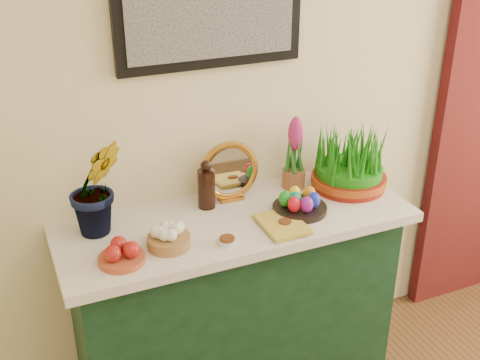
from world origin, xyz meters
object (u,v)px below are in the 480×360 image
(hyacinth_green, at_px, (95,172))
(book, at_px, (263,228))
(sideboard, at_px, (235,311))
(wheatgrass_sabzeh, at_px, (350,162))
(mirror, at_px, (230,172))

(hyacinth_green, height_order, book, hyacinth_green)
(sideboard, bearing_deg, hyacinth_green, 169.62)
(sideboard, relative_size, wheatgrass_sabzeh, 4.03)
(mirror, bearing_deg, book, -87.41)
(hyacinth_green, relative_size, mirror, 1.94)
(hyacinth_green, bearing_deg, mirror, 0.48)
(mirror, distance_m, book, 0.32)
(sideboard, distance_m, wheatgrass_sabzeh, 0.80)
(sideboard, relative_size, hyacinth_green, 2.65)
(sideboard, xyz_separation_m, hyacinth_green, (-0.51, 0.09, 0.71))
(sideboard, bearing_deg, mirror, 75.17)
(book, xyz_separation_m, wheatgrass_sabzeh, (0.50, 0.19, 0.10))
(hyacinth_green, distance_m, book, 0.65)
(hyacinth_green, relative_size, wheatgrass_sabzeh, 1.52)
(sideboard, height_order, wheatgrass_sabzeh, wheatgrass_sabzeh)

